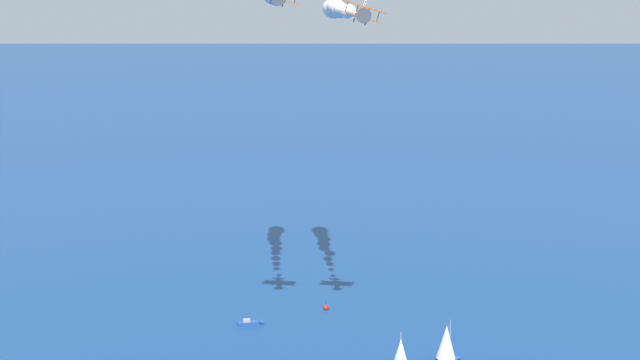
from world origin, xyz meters
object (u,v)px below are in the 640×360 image
(sailboat_inshore, at_px, (446,344))
(wingwalker_lead, at_px, (366,0))
(motorboat_near_centre, at_px, (252,322))
(marker_buoy, at_px, (326,307))
(biplane_lead, at_px, (362,14))
(sailboat_trailing, at_px, (401,358))

(sailboat_inshore, relative_size, wingwalker_lead, 5.14)
(motorboat_near_centre, bearing_deg, sailboat_inshore, 151.47)
(motorboat_near_centre, height_order, marker_buoy, marker_buoy)
(marker_buoy, distance_m, wingwalker_lead, 66.85)
(sailboat_inshore, height_order, biplane_lead, biplane_lead)
(marker_buoy, distance_m, biplane_lead, 64.95)
(sailboat_inshore, bearing_deg, wingwalker_lead, 9.80)
(motorboat_near_centre, distance_m, marker_buoy, 16.22)
(motorboat_near_centre, distance_m, sailboat_inshore, 38.66)
(motorboat_near_centre, height_order, wingwalker_lead, wingwalker_lead)
(motorboat_near_centre, xyz_separation_m, marker_buoy, (-14.67, -6.92, 0.00))
(motorboat_near_centre, relative_size, sailboat_inshore, 0.66)
(sailboat_inshore, bearing_deg, sailboat_trailing, 29.95)
(sailboat_inshore, bearing_deg, biplane_lead, 9.41)
(sailboat_inshore, xyz_separation_m, biplane_lead, (15.46, 2.56, 55.38))
(wingwalker_lead, bearing_deg, marker_buoy, -81.12)
(biplane_lead, bearing_deg, sailboat_trailing, 160.71)
(motorboat_near_centre, height_order, sailboat_inshore, sailboat_inshore)
(marker_buoy, height_order, biplane_lead, biplane_lead)
(sailboat_trailing, xyz_separation_m, marker_buoy, (10.58, -30.28, -3.16))
(sailboat_inshore, bearing_deg, marker_buoy, -52.85)
(biplane_lead, distance_m, wingwalker_lead, 2.15)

